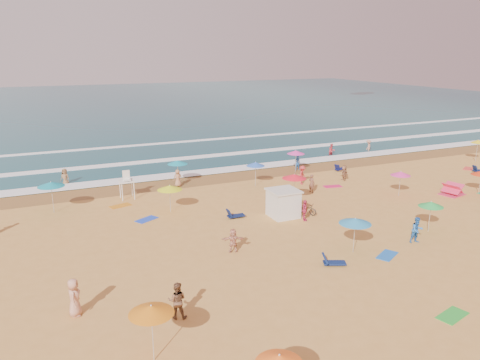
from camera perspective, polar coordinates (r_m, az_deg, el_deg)
name	(u,v)px	position (r m, az deg, el deg)	size (l,w,h in m)	color
ground	(299,214)	(36.63, 7.23, -4.15)	(220.00, 220.00, 0.00)	gold
ocean	(114,105)	(115.46, -15.08, 8.87)	(220.00, 140.00, 0.18)	#0C4756
wet_sand	(235,176)	(47.24, -0.61, 0.48)	(220.00, 220.00, 0.00)	olive
surf_foam	(205,158)	(55.19, -4.26, 2.74)	(200.00, 18.70, 0.05)	white
cabana	(283,204)	(35.70, 5.30, -2.92)	(2.00, 2.00, 2.00)	silver
cabana_roof	(284,191)	(35.38, 5.34, -1.29)	(2.20, 2.20, 0.12)	silver
bicycle	(307,209)	(36.56, 8.11, -3.49)	(0.58, 1.67, 0.88)	black
lifeguard_stand	(127,187)	(40.97, -13.62, -0.80)	(1.20, 1.20, 2.10)	white
beach_umbrellas	(327,182)	(37.75, 10.50, -0.28)	(53.81, 31.35, 0.81)	green
loungers	(394,213)	(38.08, 18.30, -3.79)	(48.57, 23.40, 0.34)	#0E1448
towels	(340,222)	(35.41, 12.12, -5.06)	(52.56, 24.39, 0.03)	#AF4E15
beachgoers	(283,191)	(39.62, 5.25, -1.35)	(42.85, 27.90, 2.14)	#C8323C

